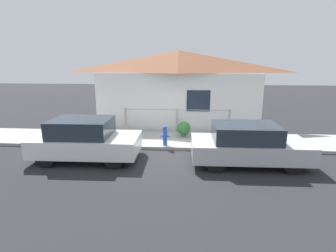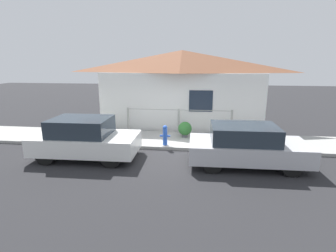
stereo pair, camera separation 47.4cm
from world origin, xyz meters
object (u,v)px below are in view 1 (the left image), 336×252
car_left (85,140)px  potted_plant_by_fence (101,130)px  car_right (248,144)px  potted_plant_near_hydrant (184,129)px  fire_hydrant (165,135)px

car_left → potted_plant_by_fence: car_left is taller
car_left → car_right: (5.55, 0.00, -0.04)m
potted_plant_near_hydrant → potted_plant_by_fence: (-3.70, -0.10, -0.10)m
potted_plant_by_fence → car_right: bearing=-23.5°
car_right → potted_plant_near_hydrant: (-2.18, 2.66, -0.18)m
potted_plant_by_fence → potted_plant_near_hydrant: bearing=1.6°
car_left → fire_hydrant: 3.03m
fire_hydrant → potted_plant_by_fence: (-2.98, 1.11, -0.14)m
fire_hydrant → potted_plant_near_hydrant: bearing=59.6°
car_right → potted_plant_by_fence: car_right is taller
car_left → potted_plant_near_hydrant: bearing=36.9°
fire_hydrant → potted_plant_by_fence: bearing=159.6°
car_left → potted_plant_by_fence: 2.60m
car_right → car_left: bearing=178.9°
potted_plant_near_hydrant → potted_plant_by_fence: bearing=-178.4°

